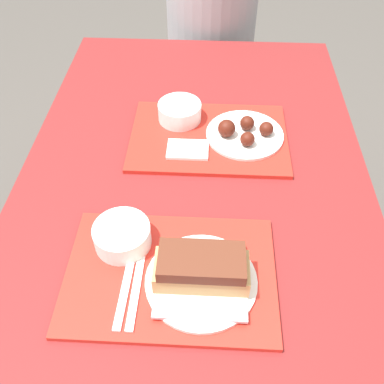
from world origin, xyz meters
name	(u,v)px	position (x,y,z in m)	size (l,w,h in m)	color
ground_plane	(192,346)	(0.00, 0.00, 0.00)	(12.00, 12.00, 0.00)	#4C4742
picnic_table	(191,234)	(0.00, 0.00, 0.67)	(0.91, 1.69, 0.76)	maroon
picnic_bench_far	(203,95)	(0.00, 1.07, 0.38)	(0.86, 0.28, 0.44)	maroon
tray_near	(170,274)	(-0.03, -0.18, 0.77)	(0.44, 0.31, 0.01)	red
tray_far	(209,137)	(0.03, 0.27, 0.77)	(0.44, 0.31, 0.01)	red
bowl_coleslaw_near	(122,235)	(-0.14, -0.11, 0.80)	(0.12, 0.12, 0.05)	white
brisket_sandwich_plate	(201,272)	(0.03, -0.20, 0.81)	(0.23, 0.23, 0.09)	white
plastic_fork_near	(125,291)	(-0.12, -0.23, 0.78)	(0.02, 0.17, 0.00)	white
plastic_knife_near	(136,292)	(-0.10, -0.23, 0.78)	(0.02, 0.17, 0.00)	white
condiment_packet	(181,245)	(-0.02, -0.11, 0.78)	(0.04, 0.03, 0.01)	teal
bowl_coleslaw_far	(180,111)	(-0.05, 0.34, 0.80)	(0.12, 0.12, 0.05)	white
wings_plate_far	(244,132)	(0.13, 0.27, 0.79)	(0.22, 0.22, 0.06)	white
napkin_far	(188,149)	(-0.02, 0.20, 0.78)	(0.11, 0.08, 0.01)	white
person_seated_across	(212,17)	(0.03, 1.07, 0.75)	(0.37, 0.37, 0.75)	#9E9EA3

